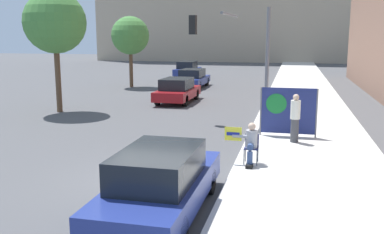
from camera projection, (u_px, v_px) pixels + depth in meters
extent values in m
plane|color=#4F4F51|center=(150.00, 182.00, 11.43)|extent=(160.00, 160.00, 0.00)
cube|color=beige|center=(303.00, 102.00, 24.80)|extent=(4.45, 90.00, 0.17)
cylinder|color=#474C56|center=(244.00, 157.00, 12.31)|extent=(0.03, 0.03, 0.45)
cylinder|color=#474C56|center=(257.00, 158.00, 12.23)|extent=(0.03, 0.03, 0.45)
cylinder|color=#474C56|center=(245.00, 154.00, 12.66)|extent=(0.03, 0.03, 0.45)
cylinder|color=#474C56|center=(258.00, 155.00, 12.58)|extent=(0.03, 0.03, 0.45)
cube|color=navy|center=(251.00, 148.00, 12.40)|extent=(0.40, 0.40, 0.02)
cube|color=navy|center=(252.00, 140.00, 12.55)|extent=(0.40, 0.02, 0.38)
cylinder|color=#334775|center=(251.00, 146.00, 12.23)|extent=(0.18, 0.42, 0.18)
cylinder|color=#334775|center=(250.00, 159.00, 12.09)|extent=(0.16, 0.16, 0.45)
cube|color=black|center=(249.00, 166.00, 12.07)|extent=(0.20, 0.28, 0.10)
cylinder|color=#9E9EA3|center=(252.00, 139.00, 12.38)|extent=(0.34, 0.34, 0.52)
sphere|color=beige|center=(252.00, 126.00, 12.31)|extent=(0.22, 0.22, 0.22)
cylinder|color=#9E9EA3|center=(240.00, 136.00, 12.36)|extent=(0.45, 0.09, 0.09)
cube|color=yellow|center=(233.00, 134.00, 12.40)|extent=(0.50, 0.02, 0.40)
cube|color=navy|center=(233.00, 134.00, 12.39)|extent=(0.38, 0.01, 0.10)
cylinder|color=#424247|center=(295.00, 130.00, 14.97)|extent=(0.28, 0.28, 0.83)
cylinder|color=silver|center=(295.00, 110.00, 14.84)|extent=(0.34, 0.34, 0.65)
sphere|color=beige|center=(296.00, 97.00, 14.76)|extent=(0.22, 0.22, 0.22)
cylinder|color=slate|center=(261.00, 111.00, 16.01)|extent=(0.06, 0.06, 1.81)
cylinder|color=slate|center=(317.00, 113.00, 15.56)|extent=(0.06, 0.06, 1.81)
cube|color=navy|center=(288.00, 111.00, 15.78)|extent=(2.02, 0.02, 1.71)
cylinder|color=#197A33|center=(276.00, 104.00, 15.81)|extent=(0.75, 0.01, 0.75)
cylinder|color=slate|center=(267.00, 65.00, 18.43)|extent=(0.16, 0.16, 4.89)
cylinder|color=slate|center=(230.00, 15.00, 18.49)|extent=(0.29, 3.34, 0.11)
cube|color=black|center=(193.00, 25.00, 19.03)|extent=(0.32, 0.32, 0.84)
sphere|color=green|center=(193.00, 31.00, 19.08)|extent=(0.18, 0.18, 0.18)
cube|color=navy|center=(162.00, 190.00, 9.24)|extent=(1.76, 4.71, 0.57)
cube|color=black|center=(159.00, 165.00, 8.95)|extent=(1.52, 2.45, 0.66)
cylinder|color=black|center=(150.00, 176.00, 10.85)|extent=(0.22, 0.64, 0.64)
cylinder|color=black|center=(209.00, 181.00, 10.50)|extent=(0.22, 0.64, 0.64)
cylinder|color=black|center=(100.00, 225.00, 8.06)|extent=(0.22, 0.64, 0.64)
cylinder|color=black|center=(179.00, 233.00, 7.71)|extent=(0.22, 0.64, 0.64)
cube|color=maroon|center=(178.00, 93.00, 25.28)|extent=(1.83, 4.46, 0.53)
cube|color=black|center=(177.00, 84.00, 25.01)|extent=(1.58, 2.32, 0.63)
cylinder|color=black|center=(171.00, 94.00, 26.83)|extent=(0.22, 0.64, 0.64)
cylinder|color=black|center=(196.00, 94.00, 26.46)|extent=(0.22, 0.64, 0.64)
cylinder|color=black|center=(158.00, 100.00, 24.18)|extent=(0.22, 0.64, 0.64)
cylinder|color=black|center=(185.00, 101.00, 23.82)|extent=(0.22, 0.64, 0.64)
cube|color=navy|center=(193.00, 80.00, 32.81)|extent=(1.84, 4.66, 0.52)
cube|color=black|center=(192.00, 73.00, 32.52)|extent=(1.58, 2.43, 0.62)
cylinder|color=black|center=(187.00, 81.00, 34.41)|extent=(0.22, 0.64, 0.64)
cylinder|color=black|center=(207.00, 82.00, 34.05)|extent=(0.22, 0.64, 0.64)
cylinder|color=black|center=(178.00, 85.00, 31.65)|extent=(0.22, 0.64, 0.64)
cylinder|color=black|center=(199.00, 86.00, 31.28)|extent=(0.22, 0.64, 0.64)
cube|color=navy|center=(188.00, 71.00, 41.11)|extent=(1.81, 4.36, 0.59)
cube|color=black|center=(187.00, 65.00, 40.83)|extent=(1.56, 2.27, 0.68)
cylinder|color=black|center=(183.00, 73.00, 42.63)|extent=(0.22, 0.64, 0.64)
cylinder|color=black|center=(199.00, 73.00, 42.27)|extent=(0.22, 0.64, 0.64)
cylinder|color=black|center=(176.00, 75.00, 40.05)|extent=(0.22, 0.64, 0.64)
cylinder|color=black|center=(192.00, 75.00, 39.69)|extent=(0.22, 0.64, 0.64)
cylinder|color=brown|center=(58.00, 79.00, 21.79)|extent=(0.28, 0.28, 3.45)
sphere|color=#47843D|center=(55.00, 22.00, 21.27)|extent=(3.11, 3.11, 3.11)
cylinder|color=brown|center=(131.00, 68.00, 32.84)|extent=(0.28, 0.28, 2.93)
sphere|color=#47843D|center=(130.00, 35.00, 32.39)|extent=(2.88, 2.88, 2.88)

